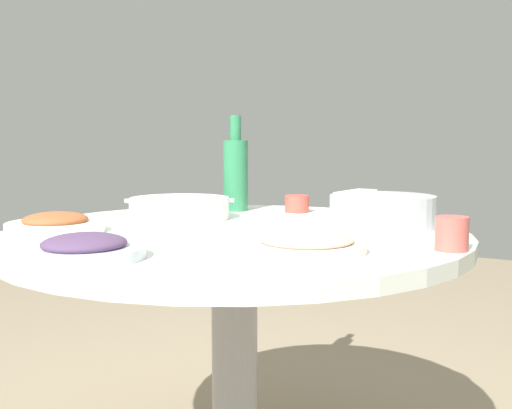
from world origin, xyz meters
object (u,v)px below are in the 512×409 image
(tea_cup_far, at_px, (353,204))
(green_bottle, at_px, (236,173))
(dish_stirfry, at_px, (55,224))
(rice_bowl, at_px, (382,210))
(tea_cup_side, at_px, (452,234))
(round_dining_table, at_px, (234,275))
(dish_eggplant, at_px, (84,248))
(tea_cup_near, at_px, (297,204))
(dish_noodles, at_px, (307,243))
(soup_bowl, at_px, (180,209))

(tea_cup_far, bearing_deg, green_bottle, -78.01)
(dish_stirfry, bearing_deg, green_bottle, 166.49)
(rice_bowl, bearing_deg, green_bottle, -102.32)
(tea_cup_side, bearing_deg, rice_bowl, -139.20)
(round_dining_table, relative_size, dish_stirfry, 4.91)
(dish_eggplant, relative_size, green_bottle, 0.76)
(tea_cup_near, xyz_separation_m, tea_cup_far, (-0.02, 0.17, 0.01))
(round_dining_table, relative_size, rice_bowl, 4.22)
(dish_noodles, bearing_deg, dish_stirfry, -83.59)
(round_dining_table, height_order, tea_cup_side, tea_cup_side)
(rice_bowl, relative_size, green_bottle, 0.90)
(green_bottle, bearing_deg, tea_cup_side, 63.10)
(dish_stirfry, bearing_deg, round_dining_table, 125.24)
(soup_bowl, distance_m, tea_cup_side, 0.77)
(dish_noodles, height_order, tea_cup_side, tea_cup_side)
(round_dining_table, xyz_separation_m, tea_cup_near, (-0.40, -0.02, 0.14))
(dish_eggplant, bearing_deg, dish_noodles, 129.00)
(round_dining_table, relative_size, dish_eggplant, 4.99)
(dish_noodles, relative_size, dish_stirfry, 1.02)
(rice_bowl, relative_size, dish_eggplant, 1.18)
(rice_bowl, distance_m, tea_cup_near, 0.36)
(soup_bowl, bearing_deg, dish_stirfry, -17.61)
(dish_eggplant, height_order, green_bottle, green_bottle)
(green_bottle, distance_m, tea_cup_side, 0.82)
(soup_bowl, distance_m, dish_eggplant, 0.57)
(rice_bowl, relative_size, dish_noodles, 1.14)
(round_dining_table, bearing_deg, dish_noodles, 57.52)
(soup_bowl, height_order, green_bottle, green_bottle)
(dish_stirfry, height_order, dish_eggplant, dish_stirfry)
(tea_cup_far, bearing_deg, dish_eggplant, -13.29)
(round_dining_table, height_order, dish_noodles, dish_noodles)
(soup_bowl, height_order, dish_noodles, soup_bowl)
(dish_stirfry, distance_m, tea_cup_side, 0.90)
(tea_cup_side, bearing_deg, dish_noodles, -58.49)
(dish_stirfry, relative_size, tea_cup_near, 3.12)
(tea_cup_near, bearing_deg, green_bottle, -73.99)
(soup_bowl, bearing_deg, tea_cup_near, 143.90)
(soup_bowl, relative_size, dish_stirfry, 1.21)
(dish_noodles, distance_m, dish_eggplant, 0.42)
(tea_cup_far, bearing_deg, dish_noodles, 11.84)
(rice_bowl, distance_m, green_bottle, 0.52)
(tea_cup_near, relative_size, tea_cup_side, 1.08)
(rice_bowl, xyz_separation_m, tea_cup_side, (0.26, 0.22, -0.01))
(dish_noodles, distance_m, tea_cup_side, 0.29)
(dish_noodles, bearing_deg, tea_cup_far, -168.16)
(soup_bowl, distance_m, dish_noodles, 0.58)
(green_bottle, bearing_deg, tea_cup_far, 101.99)
(dish_eggplant, xyz_separation_m, tea_cup_side, (-0.42, 0.58, 0.02))
(green_bottle, height_order, tea_cup_near, green_bottle)
(dish_noodles, height_order, green_bottle, green_bottle)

